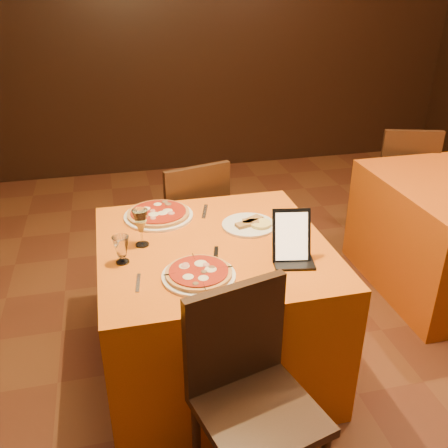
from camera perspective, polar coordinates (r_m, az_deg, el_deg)
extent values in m
cube|color=#5E2D19|center=(2.65, 7.42, -20.13)|extent=(6.00, 7.00, 0.01)
cube|color=black|center=(5.25, -5.75, 20.89)|extent=(6.00, 0.01, 2.80)
cube|color=#D65F0D|center=(2.62, -1.18, -9.44)|extent=(1.10, 1.10, 0.75)
cylinder|color=white|center=(2.16, -2.90, -5.94)|extent=(0.32, 0.32, 0.01)
cylinder|color=#AD4C23|center=(2.15, -2.91, -5.58)|extent=(0.29, 0.29, 0.02)
cylinder|color=white|center=(2.70, -7.48, 0.92)|extent=(0.37, 0.37, 0.01)
cylinder|color=#AD4C23|center=(2.69, -7.50, 1.23)|extent=(0.33, 0.33, 0.02)
cylinder|color=white|center=(2.58, 2.83, -0.13)|extent=(0.28, 0.28, 0.01)
cylinder|color=olive|center=(2.57, 2.84, 0.21)|extent=(0.17, 0.17, 0.02)
cube|color=black|center=(2.26, 7.71, -1.31)|extent=(0.19, 0.13, 0.23)
cube|color=#BBBCC3|center=(2.26, -0.99, -4.40)|extent=(0.08, 0.25, 0.01)
cube|color=#B1B1B8|center=(2.15, -9.79, -6.66)|extent=(0.03, 0.14, 0.01)
cube|color=#AEADB4|center=(2.74, -2.20, 1.43)|extent=(0.07, 0.17, 0.01)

